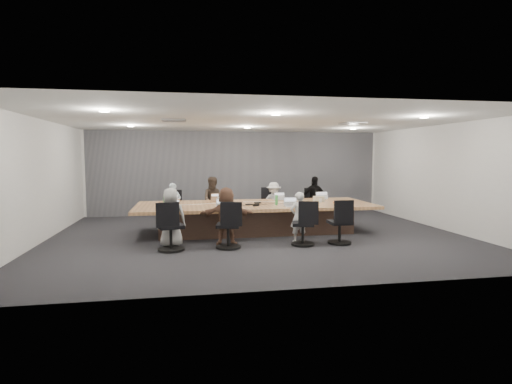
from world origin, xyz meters
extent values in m
cube|color=#26262B|center=(0.00, 0.00, 0.00)|extent=(10.00, 8.00, 0.00)
cube|color=white|center=(0.00, 0.00, 2.80)|extent=(10.00, 8.00, 0.00)
cube|color=silver|center=(0.00, 4.00, 1.40)|extent=(10.00, 0.00, 2.80)
cube|color=silver|center=(0.00, -4.00, 1.40)|extent=(10.00, 0.00, 2.80)
cube|color=silver|center=(-5.00, 0.00, 1.40)|extent=(0.00, 8.00, 2.80)
cube|color=silver|center=(5.00, 0.00, 1.40)|extent=(0.00, 8.00, 2.80)
cube|color=slate|center=(0.00, 3.92, 1.40)|extent=(9.80, 0.04, 2.80)
cube|color=#493126|center=(0.00, 0.50, 0.33)|extent=(4.80, 1.40, 0.66)
cube|color=tan|center=(0.00, 0.50, 0.70)|extent=(6.00, 2.20, 0.08)
imported|color=#AEC0CE|center=(-2.11, 1.85, 0.60)|extent=(0.47, 0.33, 1.21)
cube|color=#B2B2B7|center=(-2.11, 1.30, 0.75)|extent=(0.34, 0.24, 0.02)
imported|color=#362C24|center=(-0.97, 1.85, 0.69)|extent=(0.72, 0.59, 1.37)
cube|color=#8C6647|center=(-0.97, 1.30, 0.75)|extent=(0.33, 0.25, 0.02)
imported|color=#B3B3B3|center=(0.79, 1.85, 0.60)|extent=(0.82, 0.53, 1.20)
cube|color=#B2B2B7|center=(0.79, 1.30, 0.75)|extent=(0.29, 0.20, 0.02)
imported|color=black|center=(2.03, 1.85, 0.68)|extent=(0.81, 0.36, 1.36)
cube|color=#B2B2B7|center=(2.03, 1.30, 0.75)|extent=(0.36, 0.26, 0.02)
imported|color=#989998|center=(-2.08, -0.85, 0.64)|extent=(0.66, 0.46, 1.28)
cube|color=#8C6647|center=(-2.08, -0.30, 0.75)|extent=(0.37, 0.26, 0.02)
imported|color=brown|center=(-0.89, -0.85, 0.64)|extent=(1.24, 0.56, 1.29)
cube|color=#B2B2B7|center=(-0.89, -0.30, 0.75)|extent=(0.31, 0.24, 0.02)
imported|color=silver|center=(0.76, -0.85, 0.57)|extent=(0.47, 0.36, 1.15)
cube|color=#B2B2B7|center=(0.76, -0.30, 0.75)|extent=(0.33, 0.23, 0.02)
cylinder|color=green|center=(-2.28, 0.60, 0.85)|extent=(0.07, 0.07, 0.22)
cylinder|color=green|center=(0.47, 0.12, 0.87)|extent=(0.09, 0.09, 0.25)
cylinder|color=silver|center=(-0.94, 0.52, 0.84)|extent=(0.08, 0.08, 0.21)
cylinder|color=white|center=(-0.74, 1.03, 0.79)|extent=(0.09, 0.09, 0.10)
cylinder|color=white|center=(1.76, 0.53, 0.79)|extent=(0.10, 0.10, 0.09)
cylinder|color=brown|center=(-2.37, 0.39, 0.79)|extent=(0.11, 0.11, 0.10)
cube|color=black|center=(-0.21, 0.23, 0.76)|extent=(0.17, 0.12, 0.03)
cube|color=black|center=(0.07, 0.57, 0.76)|extent=(0.18, 0.15, 0.03)
cube|color=black|center=(-0.08, -0.02, 0.77)|extent=(0.17, 0.10, 0.06)
cube|color=#BFB79A|center=(1.76, 0.64, 0.81)|extent=(0.27, 0.17, 0.15)
cube|color=orange|center=(2.12, 0.27, 0.76)|extent=(0.22, 0.21, 0.04)
camera|label=1|loc=(-1.78, -9.53, 1.95)|focal=28.00mm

